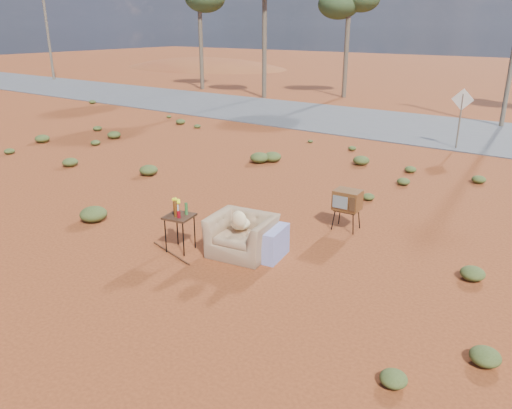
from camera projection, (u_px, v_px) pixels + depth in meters
The scene contains 11 objects.
ground at pixel (217, 252), 10.11m from camera, with size 140.00×140.00×0.00m, color #93401D.
highway at pixel (439, 130), 21.57m from camera, with size 140.00×7.00×0.04m, color #565659.
dirt_mound at pixel (205, 68), 52.51m from camera, with size 26.00×18.00×2.00m, color brown.
armchair at pixel (247, 231), 9.85m from camera, with size 1.52×1.12×1.07m.
tv_unit at pixel (347, 201), 11.00m from camera, with size 0.60×0.50×0.92m.
side_table at pixel (179, 214), 9.97m from camera, with size 0.62×0.62×1.06m.
rusty_bar at pixel (171, 253), 10.02m from camera, with size 0.04×0.04×1.35m, color #502715.
road_sign at pixel (461, 108), 17.95m from camera, with size 0.78×0.06×2.19m.
eucalyptus_near_left at pixel (349, 4), 29.44m from camera, with size 3.20×3.20×6.60m.
utility_pole_west at pixel (47, 26), 39.58m from camera, with size 1.40×0.20×8.00m.
scrub_patch at pixel (295, 184), 13.89m from camera, with size 17.49×8.07×0.33m.
Camera 1 is at (5.99, -7.00, 4.36)m, focal length 35.00 mm.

